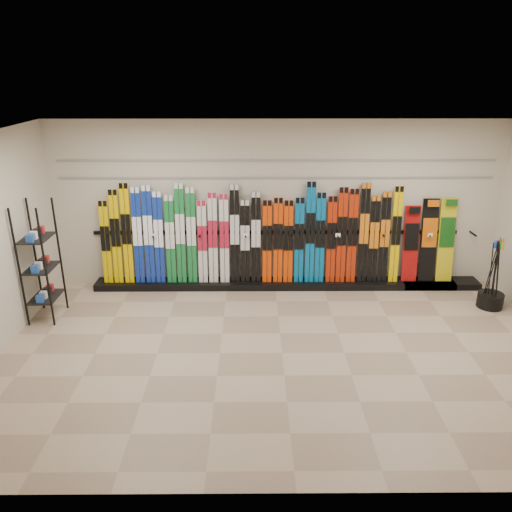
{
  "coord_description": "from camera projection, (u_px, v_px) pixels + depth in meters",
  "views": [
    {
      "loc": [
        -0.41,
        -6.15,
        3.82
      ],
      "look_at": [
        -0.36,
        1.0,
        1.1
      ],
      "focal_mm": 35.0,
      "sensor_mm": 36.0,
      "label": 1
    }
  ],
  "objects": [
    {
      "name": "slatwall_rail_0",
      "position": [
        276.0,
        178.0,
        8.71
      ],
      "size": [
        7.6,
        0.02,
        0.03
      ],
      "primitive_type": "cube",
      "color": "gray",
      "rests_on": "back_wall"
    },
    {
      "name": "snowboards",
      "position": [
        429.0,
        241.0,
        9.02
      ],
      "size": [
        0.93,
        0.24,
        1.52
      ],
      "color": "#990C0C",
      "rests_on": "ski_rack_base"
    },
    {
      "name": "ski_poles",
      "position": [
        494.0,
        274.0,
        8.22
      ],
      "size": [
        0.31,
        0.3,
        1.18
      ],
      "color": "black",
      "rests_on": "pole_bin"
    },
    {
      "name": "accessory_rack",
      "position": [
        40.0,
        262.0,
        7.81
      ],
      "size": [
        0.4,
        0.6,
        1.91
      ],
      "primitive_type": "cube",
      "color": "black",
      "rests_on": "floor"
    },
    {
      "name": "ski_rack_base",
      "position": [
        287.0,
        284.0,
        9.22
      ],
      "size": [
        8.0,
        0.4,
        0.12
      ],
      "primitive_type": "cube",
      "color": "black",
      "rests_on": "floor"
    },
    {
      "name": "floor",
      "position": [
        282.0,
        353.0,
        7.11
      ],
      "size": [
        8.0,
        8.0,
        0.0
      ],
      "primitive_type": "plane",
      "color": "gray",
      "rests_on": "ground"
    },
    {
      "name": "pole_bin",
      "position": [
        490.0,
        300.0,
        8.43
      ],
      "size": [
        0.42,
        0.42,
        0.25
      ],
      "primitive_type": "cylinder",
      "color": "black",
      "rests_on": "floor"
    },
    {
      "name": "back_wall",
      "position": [
        276.0,
        205.0,
        8.91
      ],
      "size": [
        8.0,
        0.0,
        8.0
      ],
      "primitive_type": "plane",
      "rotation": [
        1.57,
        0.0,
        0.0
      ],
      "color": "beige",
      "rests_on": "floor"
    },
    {
      "name": "skis",
      "position": [
        251.0,
        238.0,
        8.92
      ],
      "size": [
        5.38,
        0.19,
        1.83
      ],
      "color": "#E2BB00",
      "rests_on": "ski_rack_base"
    },
    {
      "name": "ceiling",
      "position": [
        287.0,
        139.0,
        6.04
      ],
      "size": [
        8.0,
        8.0,
        0.0
      ],
      "primitive_type": "plane",
      "rotation": [
        3.14,
        0.0,
        0.0
      ],
      "color": "silver",
      "rests_on": "back_wall"
    },
    {
      "name": "slatwall_rail_1",
      "position": [
        277.0,
        161.0,
        8.6
      ],
      "size": [
        7.6,
        0.02,
        0.03
      ],
      "primitive_type": "cube",
      "color": "gray",
      "rests_on": "back_wall"
    }
  ]
}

